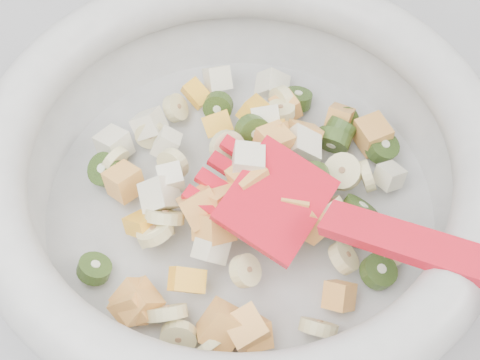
{
  "coord_description": "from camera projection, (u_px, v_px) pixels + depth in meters",
  "views": [
    {
      "loc": [
        -0.08,
        1.13,
        1.37
      ],
      "look_at": [
        -0.08,
        1.42,
        0.95
      ],
      "focal_mm": 55.0,
      "sensor_mm": 36.0,
      "label": 1
    }
  ],
  "objects": [
    {
      "name": "mixing_bowl",
      "position": [
        241.0,
        173.0,
        0.51
      ],
      "size": [
        0.44,
        0.36,
        0.13
      ],
      "color": "beige",
      "rests_on": "counter"
    }
  ]
}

